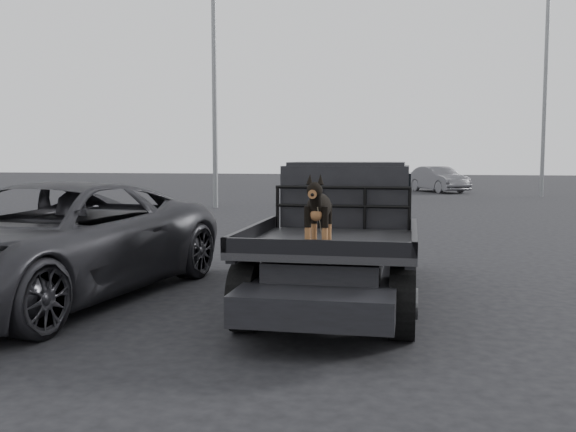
% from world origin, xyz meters
% --- Properties ---
extents(ground, '(120.00, 120.00, 0.00)m').
position_xyz_m(ground, '(0.00, 0.00, 0.00)').
color(ground, black).
rests_on(ground, ground).
extents(flatbed_ute, '(2.00, 5.40, 0.92)m').
position_xyz_m(flatbed_ute, '(-0.45, 1.83, 0.46)').
color(flatbed_ute, black).
rests_on(flatbed_ute, ground).
extents(ute_cab, '(1.72, 1.30, 0.88)m').
position_xyz_m(ute_cab, '(-0.45, 2.78, 1.36)').
color(ute_cab, black).
rests_on(ute_cab, flatbed_ute).
extents(headache_rack, '(1.80, 0.08, 0.55)m').
position_xyz_m(headache_rack, '(-0.45, 2.03, 1.20)').
color(headache_rack, black).
rests_on(headache_rack, flatbed_ute).
extents(dog, '(0.32, 0.60, 0.74)m').
position_xyz_m(dog, '(-0.51, 0.28, 1.29)').
color(dog, black).
rests_on(dog, flatbed_ute).
extents(parked_suv, '(3.29, 5.84, 1.54)m').
position_xyz_m(parked_suv, '(-4.21, 1.14, 0.77)').
color(parked_suv, '#28282D').
rests_on(parked_suv, ground).
extents(distant_car_a, '(3.20, 4.22, 1.33)m').
position_xyz_m(distant_car_a, '(1.81, 28.01, 0.67)').
color(distant_car_a, '#515056').
rests_on(distant_car_a, ground).
extents(floodlight_near, '(1.08, 0.28, 12.84)m').
position_xyz_m(floodlight_near, '(-6.61, 16.10, 7.01)').
color(floodlight_near, slate).
rests_on(floodlight_near, ground).
extents(floodlight_mid, '(1.08, 0.28, 14.44)m').
position_xyz_m(floodlight_mid, '(6.34, 24.80, 7.82)').
color(floodlight_mid, slate).
rests_on(floodlight_mid, ground).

